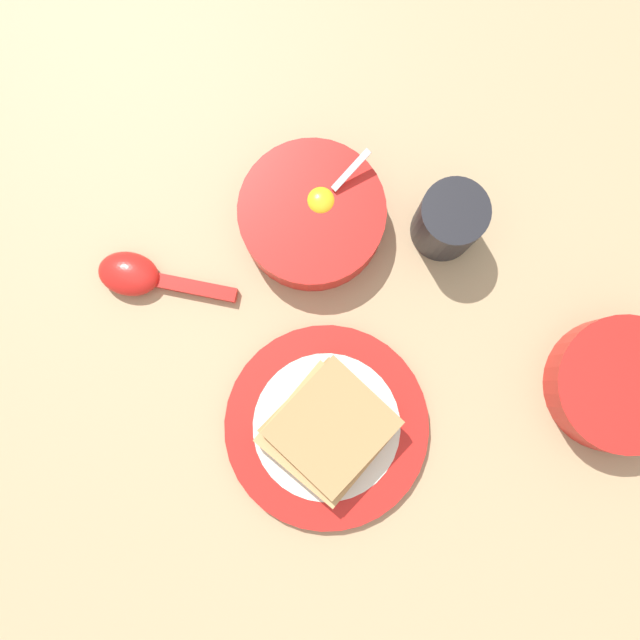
# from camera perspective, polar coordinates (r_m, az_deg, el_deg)

# --- Properties ---
(ground_plane) EXTENTS (3.00, 3.00, 0.00)m
(ground_plane) POSITION_cam_1_polar(r_m,az_deg,el_deg) (0.82, 0.98, -6.05)
(ground_plane) COLOR tan
(egg_bowl) EXTENTS (0.16, 0.16, 0.08)m
(egg_bowl) POSITION_cam_1_polar(r_m,az_deg,el_deg) (0.82, -0.55, 8.02)
(egg_bowl) COLOR red
(egg_bowl) RESTS_ON ground_plane
(toast_plate) EXTENTS (0.22, 0.22, 0.02)m
(toast_plate) POSITION_cam_1_polar(r_m,az_deg,el_deg) (0.82, 0.56, -8.06)
(toast_plate) COLOR red
(toast_plate) RESTS_ON ground_plane
(toast_sandwich) EXTENTS (0.13, 0.12, 0.04)m
(toast_sandwich) POSITION_cam_1_polar(r_m,az_deg,el_deg) (0.79, 0.72, -8.25)
(toast_sandwich) COLOR tan
(toast_sandwich) RESTS_ON toast_plate
(soup_spoon) EXTENTS (0.10, 0.15, 0.03)m
(soup_spoon) POSITION_cam_1_polar(r_m,az_deg,el_deg) (0.84, -13.52, 3.33)
(soup_spoon) COLOR red
(soup_spoon) RESTS_ON ground_plane
(congee_bowl) EXTENTS (0.15, 0.15, 0.05)m
(congee_bowl) POSITION_cam_1_polar(r_m,az_deg,el_deg) (0.85, 21.89, -4.53)
(congee_bowl) COLOR red
(congee_bowl) RESTS_ON ground_plane
(drinking_cup) EXTENTS (0.07, 0.07, 0.09)m
(drinking_cup) POSITION_cam_1_polar(r_m,az_deg,el_deg) (0.81, 9.86, 7.55)
(drinking_cup) COLOR black
(drinking_cup) RESTS_ON ground_plane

